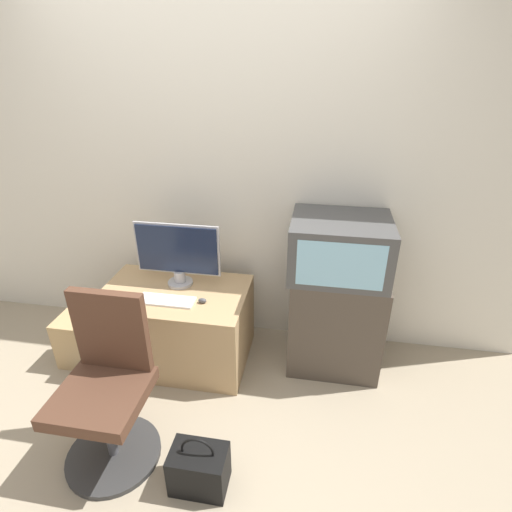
# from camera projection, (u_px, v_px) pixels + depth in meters

# --- Properties ---
(ground_plane) EXTENTS (12.00, 12.00, 0.00)m
(ground_plane) POSITION_uv_depth(u_px,v_px,m) (167.00, 468.00, 2.13)
(ground_plane) COLOR tan
(wall_back) EXTENTS (4.40, 0.05, 2.60)m
(wall_back) POSITION_uv_depth(u_px,v_px,m) (219.00, 166.00, 2.71)
(wall_back) COLOR silver
(wall_back) RESTS_ON ground_plane
(desk) EXTENTS (0.99, 0.64, 0.55)m
(desk) POSITION_uv_depth(u_px,v_px,m) (177.00, 325.00, 2.81)
(desk) COLOR tan
(desk) RESTS_ON ground_plane
(side_stand) EXTENTS (0.61, 0.50, 0.71)m
(side_stand) POSITION_uv_depth(u_px,v_px,m) (335.00, 318.00, 2.75)
(side_stand) COLOR #4C4238
(side_stand) RESTS_ON ground_plane
(main_monitor) EXTENTS (0.58, 0.17, 0.45)m
(main_monitor) POSITION_uv_depth(u_px,v_px,m) (178.00, 253.00, 2.68)
(main_monitor) COLOR #B2B2B7
(main_monitor) RESTS_ON desk
(keyboard) EXTENTS (0.37, 0.13, 0.01)m
(keyboard) POSITION_uv_depth(u_px,v_px,m) (166.00, 300.00, 2.58)
(keyboard) COLOR white
(keyboard) RESTS_ON desk
(mouse) EXTENTS (0.05, 0.03, 0.03)m
(mouse) POSITION_uv_depth(u_px,v_px,m) (203.00, 301.00, 2.56)
(mouse) COLOR #4C4C51
(mouse) RESTS_ON desk
(crt_tv) EXTENTS (0.62, 0.51, 0.37)m
(crt_tv) POSITION_uv_depth(u_px,v_px,m) (340.00, 247.00, 2.51)
(crt_tv) COLOR #474747
(crt_tv) RESTS_ON side_stand
(office_chair) EXTENTS (0.50, 0.50, 0.94)m
(office_chair) POSITION_uv_depth(u_px,v_px,m) (107.00, 393.00, 2.06)
(office_chair) COLOR #333333
(office_chair) RESTS_ON ground_plane
(cardboard_box_lower) EXTENTS (0.24, 0.24, 0.36)m
(cardboard_box_lower) POSITION_uv_depth(u_px,v_px,m) (78.00, 340.00, 2.81)
(cardboard_box_lower) COLOR tan
(cardboard_box_lower) RESTS_ON ground_plane
(handbag) EXTENTS (0.28, 0.19, 0.34)m
(handbag) POSITION_uv_depth(u_px,v_px,m) (199.00, 469.00, 2.00)
(handbag) COLOR black
(handbag) RESTS_ON ground_plane
(book) EXTENTS (0.20, 0.14, 0.02)m
(book) POSITION_uv_depth(u_px,v_px,m) (81.00, 383.00, 2.67)
(book) COLOR navy
(book) RESTS_ON ground_plane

